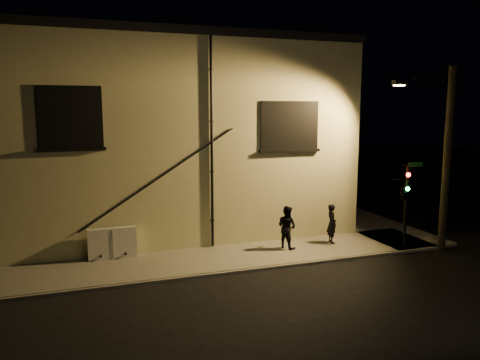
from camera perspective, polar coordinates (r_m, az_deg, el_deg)
name	(u,v)px	position (r m, az deg, el deg)	size (l,w,h in m)	color
ground	(282,267)	(17.32, 5.20, -10.52)	(90.00, 90.00, 0.00)	black
sidewalk	(267,233)	(21.61, 3.35, -6.41)	(21.00, 16.00, 0.12)	#66665C
building	(156,134)	(24.20, -10.15, 5.53)	(16.20, 12.23, 8.80)	beige
utility_cabinet	(112,243)	(18.30, -15.29, -7.44)	(1.77, 0.30, 1.17)	silver
pedestrian_a	(332,224)	(19.96, 11.12, -5.23)	(0.60, 0.39, 1.64)	black
pedestrian_b	(287,227)	(18.96, 5.73, -5.72)	(0.84, 0.65, 1.73)	black
traffic_signal	(404,191)	(19.64, 19.39, -1.32)	(1.19, 2.01, 3.45)	black
streetlamp_pole	(444,155)	(20.22, 23.65, 2.82)	(2.03, 1.39, 7.32)	black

